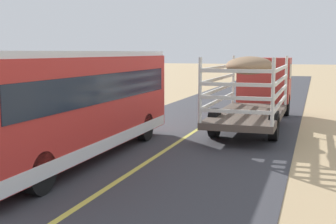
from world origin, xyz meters
TOP-DOWN VIEW (x-y plane):
  - livestock_truck at (2.11, 18.94)m, footprint 2.53×9.70m
  - bus at (-2.33, 9.72)m, footprint 2.54×10.00m

SIDE VIEW (x-z plane):
  - bus at x=-2.33m, z-range 0.14..3.35m
  - livestock_truck at x=2.11m, z-range 0.28..3.30m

